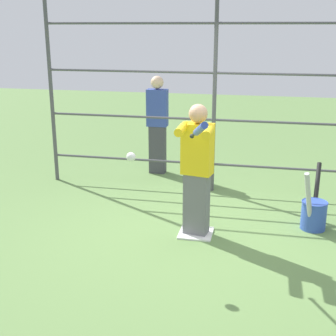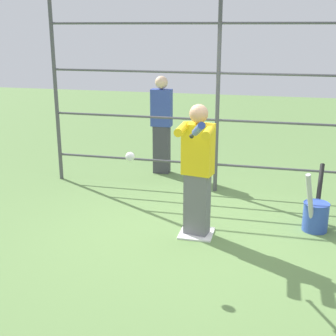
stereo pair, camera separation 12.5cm
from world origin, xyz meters
name	(u,v)px [view 2 (the right image)]	position (x,y,z in m)	size (l,w,h in m)	color
ground_plane	(196,234)	(0.00, 0.00, 0.00)	(24.00, 24.00, 0.00)	#608447
home_plate	(196,233)	(0.00, 0.00, 0.01)	(0.40, 0.40, 0.02)	white
fence_backstop	(218,97)	(0.00, -1.60, 1.44)	(5.15, 0.06, 2.88)	#4C4C51
batter	(198,167)	(0.00, 0.02, 0.86)	(0.40, 0.59, 1.58)	slate
baseball_bat_swinging	(197,130)	(-0.15, 0.93, 1.49)	(0.30, 0.87, 0.35)	black
softball_in_flight	(130,157)	(0.56, 0.80, 1.16)	(0.10, 0.10, 0.10)	white
bat_bucket	(315,214)	(-1.40, -0.46, 0.21)	(0.35, 0.98, 0.81)	#3351B2
bystander_behind_fence	(162,124)	(1.02, -2.32, 0.86)	(0.34, 0.21, 1.64)	#3F3F47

